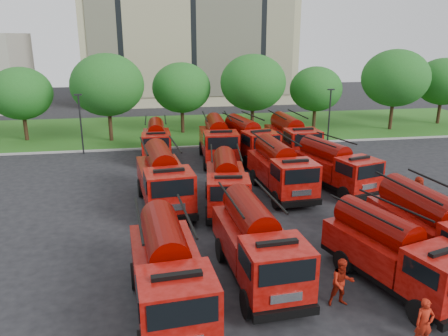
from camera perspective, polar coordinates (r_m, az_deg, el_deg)
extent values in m
plane|color=black|center=(22.93, 1.71, -8.17)|extent=(140.00, 140.00, 0.00)
cube|color=#2B5316|center=(47.53, -4.37, 5.16)|extent=(70.00, 16.00, 0.12)
cube|color=gray|center=(39.67, -3.29, 2.82)|extent=(70.00, 0.30, 0.14)
cube|color=tan|center=(68.68, -4.65, 19.20)|extent=(30.00, 14.00, 25.00)
cube|color=black|center=(61.62, -4.04, 19.48)|extent=(28.00, 0.15, 22.00)
cylinder|color=#382314|center=(45.77, -24.47, 4.67)|extent=(0.36, 0.36, 2.38)
ellipsoid|color=#174A15|center=(45.26, -24.99, 8.82)|extent=(5.71, 5.71, 4.86)
cylinder|color=#382314|center=(42.86, -14.60, 5.19)|extent=(0.36, 0.36, 2.80)
ellipsoid|color=#174A15|center=(42.27, -15.00, 10.45)|extent=(6.72, 6.72, 5.71)
cylinder|color=#382314|center=(45.27, -5.44, 6.04)|extent=(0.36, 0.36, 2.45)
ellipsoid|color=#174A15|center=(44.75, -5.56, 10.40)|extent=(5.88, 5.88, 5.00)
cylinder|color=#382314|center=(44.82, 3.71, 6.15)|extent=(0.36, 0.36, 2.73)
ellipsoid|color=#174A15|center=(44.26, 3.81, 11.07)|extent=(6.55, 6.55, 5.57)
cylinder|color=#382314|center=(47.85, 11.68, 6.25)|extent=(0.36, 0.36, 2.27)
ellipsoid|color=#174A15|center=(47.37, 11.91, 10.07)|extent=(5.46, 5.46, 4.64)
cylinder|color=#382314|center=(49.92, 20.97, 6.26)|extent=(0.36, 0.36, 2.87)
ellipsoid|color=#174A15|center=(49.41, 21.47, 10.88)|extent=(6.89, 6.89, 5.85)
cylinder|color=#382314|center=(55.40, 26.24, 6.42)|extent=(0.36, 0.36, 2.52)
ellipsoid|color=#174A15|center=(54.97, 26.72, 10.06)|extent=(6.05, 6.05, 5.14)
cylinder|color=black|center=(38.70, -18.18, 5.33)|extent=(0.14, 0.14, 5.00)
cube|color=black|center=(38.31, -18.53, 9.07)|extent=(0.60, 0.25, 0.12)
cylinder|color=black|center=(41.49, 13.57, 6.44)|extent=(0.14, 0.14, 5.00)
cube|color=black|center=(41.13, 13.82, 9.93)|extent=(0.60, 0.25, 0.12)
cube|color=black|center=(16.77, -7.15, -16.04)|extent=(2.82, 7.01, 0.29)
cube|color=maroon|center=(14.22, -6.04, -17.36)|extent=(2.57, 2.34, 1.91)
cube|color=black|center=(13.08, -5.35, -18.42)|extent=(2.05, 0.22, 0.83)
cube|color=maroon|center=(17.29, -7.72, -11.96)|extent=(2.76, 4.68, 1.27)
cylinder|color=#540200|center=(16.81, -7.86, -8.86)|extent=(1.81, 4.21, 1.47)
cylinder|color=black|center=(14.93, -1.19, -21.05)|extent=(0.43, 1.10, 1.07)
cylinder|color=black|center=(18.25, -11.48, -13.66)|extent=(0.43, 1.10, 1.07)
cylinder|color=black|center=(18.44, -4.32, -13.00)|extent=(0.43, 1.10, 1.07)
cube|color=black|center=(18.62, 4.25, -12.37)|extent=(2.65, 6.86, 0.29)
cube|color=black|center=(15.93, 8.10, -18.29)|extent=(2.41, 0.40, 0.34)
cube|color=maroon|center=(16.20, 6.83, -12.87)|extent=(2.49, 2.27, 1.87)
cube|color=black|center=(15.11, 8.31, -13.39)|extent=(2.02, 0.18, 0.82)
cube|color=maroon|center=(19.16, 3.34, -8.87)|extent=(2.64, 4.57, 1.25)
cylinder|color=#540200|center=(18.74, 3.39, -6.05)|extent=(1.71, 4.12, 1.44)
cylinder|color=black|center=(16.36, 3.10, -17.29)|extent=(0.41, 1.08, 1.06)
cylinder|color=black|center=(17.03, 10.55, -16.07)|extent=(0.41, 1.08, 1.06)
cylinder|color=black|center=(19.88, -0.37, -10.62)|extent=(0.41, 1.08, 1.06)
cylinder|color=black|center=(20.43, 5.77, -9.91)|extent=(0.41, 1.08, 1.06)
cube|color=black|center=(19.27, 20.97, -12.60)|extent=(3.77, 6.66, 0.27)
cube|color=maroon|center=(17.62, 26.50, -12.45)|extent=(2.69, 2.53, 1.76)
cube|color=maroon|center=(19.54, 19.08, -9.58)|extent=(3.29, 4.62, 1.18)
cylinder|color=#540200|center=(19.14, 19.35, -6.99)|extent=(2.37, 4.03, 1.36)
cylinder|color=black|center=(17.34, 24.25, -16.89)|extent=(0.58, 1.04, 1.00)
cylinder|color=black|center=(19.65, 15.32, -11.73)|extent=(0.58, 1.04, 1.00)
cylinder|color=black|center=(20.97, 19.71, -10.25)|extent=(0.58, 1.04, 1.00)
cube|color=black|center=(21.48, 25.60, -9.83)|extent=(2.99, 7.24, 0.30)
cube|color=maroon|center=(21.91, 24.01, -6.77)|extent=(2.91, 4.85, 1.31)
cylinder|color=#540200|center=(21.53, 24.35, -4.16)|extent=(1.91, 4.36, 1.51)
cylinder|color=black|center=(22.11, 20.22, -8.69)|extent=(0.46, 1.14, 1.11)
cylinder|color=black|center=(23.46, 24.91, -7.76)|extent=(0.46, 1.14, 1.11)
cube|color=black|center=(26.20, -7.84, -3.45)|extent=(3.12, 7.44, 0.31)
cube|color=black|center=(22.84, -6.55, -6.67)|extent=(2.59, 0.53, 0.36)
cube|color=maroon|center=(23.49, -7.11, -2.83)|extent=(2.75, 2.52, 2.01)
cube|color=black|center=(22.26, -6.71, -2.68)|extent=(2.16, 0.28, 0.88)
cube|color=maroon|center=(26.99, -8.24, -0.99)|extent=(3.01, 4.99, 1.34)
cylinder|color=#540200|center=(26.68, -8.34, 1.25)|extent=(1.99, 4.48, 1.55)
cylinder|color=black|center=(23.63, -9.79, -6.12)|extent=(0.48, 1.17, 1.14)
cylinder|color=black|center=(23.94, -4.11, -5.60)|extent=(0.48, 1.17, 1.14)
cylinder|color=black|center=(27.86, -10.78, -2.56)|extent=(0.48, 1.17, 1.14)
cylinder|color=black|center=(28.12, -5.96, -2.16)|extent=(0.48, 1.17, 1.14)
cube|color=black|center=(25.64, 0.31, -3.91)|extent=(2.90, 6.66, 0.28)
cube|color=black|center=(22.64, 0.70, -6.96)|extent=(2.31, 0.51, 0.32)
cube|color=maroon|center=(23.21, 0.57, -3.46)|extent=(2.49, 2.29, 1.80)
cube|color=black|center=(22.10, 0.71, -3.38)|extent=(1.92, 0.28, 0.78)
cube|color=maroon|center=(26.35, 0.20, -1.63)|extent=(2.76, 4.48, 1.20)
cylinder|color=#540200|center=(26.05, 0.21, 0.41)|extent=(1.85, 4.01, 1.38)
cylinder|color=black|center=(23.43, -2.02, -6.24)|extent=(0.44, 1.04, 1.01)
cylinder|color=black|center=(23.54, 3.17, -6.15)|extent=(0.44, 1.04, 1.01)
cylinder|color=black|center=(27.20, -2.09, -2.88)|extent=(0.44, 1.04, 1.01)
cylinder|color=black|center=(27.29, 2.36, -2.82)|extent=(0.44, 1.04, 1.01)
cube|color=black|center=(28.26, 7.30, -1.96)|extent=(2.72, 7.02, 0.29)
cube|color=black|center=(25.24, 10.06, -4.55)|extent=(2.47, 0.41, 0.34)
cube|color=maroon|center=(25.83, 9.21, -1.28)|extent=(2.55, 2.32, 1.92)
cube|color=black|center=(24.74, 10.23, -1.08)|extent=(2.06, 0.19, 0.84)
cube|color=maroon|center=(28.98, 6.62, 0.18)|extent=(2.71, 4.68, 1.28)
cylinder|color=#540200|center=(28.70, 6.69, 2.18)|extent=(1.75, 4.22, 1.47)
cylinder|color=black|center=(25.66, 6.91, -4.16)|extent=(0.42, 1.10, 1.08)
cylinder|color=black|center=(26.50, 11.52, -3.70)|extent=(0.42, 1.10, 1.08)
cylinder|color=black|center=(29.52, 4.04, -1.23)|extent=(0.42, 1.10, 1.08)
cylinder|color=black|center=(30.24, 8.14, -0.92)|extent=(0.42, 1.10, 1.08)
cube|color=black|center=(29.75, 14.05, -1.44)|extent=(3.88, 6.86, 0.28)
cube|color=black|center=(27.47, 18.40, -3.46)|extent=(2.30, 0.88, 0.33)
cube|color=maroon|center=(27.85, 17.10, -0.68)|extent=(2.76, 2.60, 1.82)
cube|color=black|center=(27.02, 18.66, -0.43)|extent=(1.89, 0.59, 0.79)
cube|color=maroon|center=(30.28, 12.93, 0.44)|extent=(3.39, 4.75, 1.21)
cylinder|color=#540200|center=(30.02, 13.05, 2.25)|extent=(2.44, 4.14, 1.40)
cylinder|color=black|center=(27.39, 15.50, -3.36)|extent=(0.60, 1.07, 1.02)
cylinder|color=black|center=(28.79, 18.73, -2.66)|extent=(0.60, 1.07, 1.02)
cylinder|color=black|center=(30.39, 10.48, -1.00)|extent=(0.60, 1.07, 1.02)
cylinder|color=black|center=(31.66, 13.62, -0.47)|extent=(0.60, 1.07, 1.02)
cube|color=black|center=(36.47, -8.76, 2.22)|extent=(2.15, 6.33, 0.27)
cube|color=black|center=(33.39, -8.72, 0.77)|extent=(2.26, 0.25, 0.32)
cube|color=maroon|center=(34.12, -8.81, 2.96)|extent=(2.23, 2.01, 1.76)
cube|color=black|center=(33.04, -8.83, 3.23)|extent=(1.89, 0.07, 0.77)
cube|color=maroon|center=(37.26, -8.82, 3.68)|extent=(2.26, 4.17, 1.17)
cylinder|color=#540200|center=(37.05, -8.89, 5.12)|extent=(1.40, 3.80, 1.35)
cylinder|color=black|center=(34.25, -10.46, 1.02)|extent=(0.33, 1.00, 0.99)
cylinder|color=black|center=(34.24, -6.99, 1.17)|extent=(0.33, 1.00, 0.99)
cylinder|color=black|center=(38.08, -10.33, 2.63)|extent=(0.33, 1.00, 0.99)
cylinder|color=black|center=(38.07, -7.21, 2.77)|extent=(0.33, 1.00, 0.99)
cube|color=black|center=(35.30, -0.81, 2.07)|extent=(2.70, 7.32, 0.31)
cube|color=black|center=(31.81, -0.12, 0.30)|extent=(2.59, 0.38, 0.36)
cube|color=maroon|center=(32.63, -0.36, 2.93)|extent=(2.63, 2.38, 2.01)
cube|color=black|center=(31.40, -0.13, 3.25)|extent=(2.16, 0.15, 0.88)
cube|color=maroon|center=(36.19, -1.01, 3.79)|extent=(2.74, 4.85, 1.34)
cylinder|color=#540200|center=(35.96, -1.02, 5.49)|extent=(1.74, 4.39, 1.55)
cylinder|color=black|center=(32.65, -2.38, 0.63)|extent=(0.41, 1.15, 1.13)
cylinder|color=black|center=(32.91, 1.73, 0.77)|extent=(0.41, 1.15, 1.13)
cylinder|color=black|center=(37.01, -2.94, 2.59)|extent=(0.41, 1.15, 1.13)
cylinder|color=black|center=(37.24, 0.70, 2.70)|extent=(0.41, 1.15, 1.13)
cube|color=black|center=(35.67, 3.08, 2.18)|extent=(3.66, 7.33, 0.30)
cube|color=black|center=(32.59, 5.62, 0.60)|extent=(2.50, 0.75, 0.35)
cube|color=maroon|center=(33.28, 4.79, 3.07)|extent=(2.85, 2.65, 1.95)
cube|color=black|center=(32.20, 5.68, 3.39)|extent=(2.07, 0.47, 0.85)
cube|color=maroon|center=(36.46, 2.39, 3.81)|extent=(3.33, 5.01, 1.30)
cylinder|color=#540200|center=(36.23, 2.42, 5.45)|extent=(2.31, 4.42, 1.50)
cylinder|color=black|center=(32.95, 3.09, 0.75)|extent=(0.56, 1.15, 1.10)
cylinder|color=black|center=(33.93, 6.64, 1.13)|extent=(0.56, 1.15, 1.10)
cylinder|color=black|center=(36.88, 0.30, 2.53)|extent=(0.56, 1.15, 1.10)
cylinder|color=black|center=(37.75, 3.56, 2.84)|extent=(0.56, 1.15, 1.10)
cube|color=black|center=(36.71, 8.69, 2.45)|extent=(2.67, 7.22, 0.30)
cube|color=black|center=(33.50, 10.85, 0.84)|extent=(2.55, 0.37, 0.36)
cube|color=maroon|center=(34.24, 10.21, 3.29)|extent=(2.59, 2.35, 1.98)
cube|color=black|center=(33.11, 10.98, 3.60)|extent=(2.13, 0.15, 0.86)
cube|color=maroon|center=(37.53, 8.15, 4.07)|extent=(2.71, 4.79, 1.32)
cylinder|color=#540200|center=(37.31, 8.21, 5.68)|extent=(1.72, 4.34, 1.52)
cylinder|color=black|center=(33.95, 8.40, 1.09)|extent=(0.41, 1.13, 1.12)
cylinder|color=black|center=(34.82, 12.01, 1.30)|extent=(0.41, 1.13, 1.12)
cylinder|color=black|center=(38.02, 6.07, 2.89)|extent=(0.41, 1.13, 1.12)
cylinder|color=black|center=(38.80, 9.35, 3.05)|extent=(0.41, 1.13, 1.12)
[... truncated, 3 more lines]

